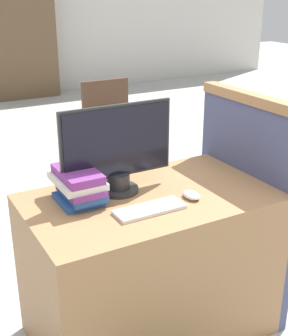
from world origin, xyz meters
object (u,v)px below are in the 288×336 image
Objects in this scene: keyboard at (150,209)px; book_stack at (79,185)px; mouse at (191,195)px; monitor at (117,150)px; far_chair at (112,126)px.

book_stack is at bearing 133.00° from keyboard.
monitor is at bearing 137.99° from mouse.
monitor is at bearing 96.03° from keyboard.
monitor reaches higher than keyboard.
book_stack is (-0.22, 0.24, 0.07)m from keyboard.
far_chair is at bearing 60.66° from book_stack.
mouse is (0.25, -0.23, -0.19)m from monitor.
monitor is 5.38× the size of mouse.
far_chair is (0.58, 2.06, -0.28)m from mouse.
monitor is 0.62× the size of far_chair.
book_stack is at bearing 153.99° from mouse.
book_stack is 0.33× the size of far_chair.
far_chair is (0.84, 1.83, -0.47)m from monitor.
keyboard is at bearing -175.03° from mouse.
far_chair is (1.03, 1.84, -0.34)m from book_stack.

